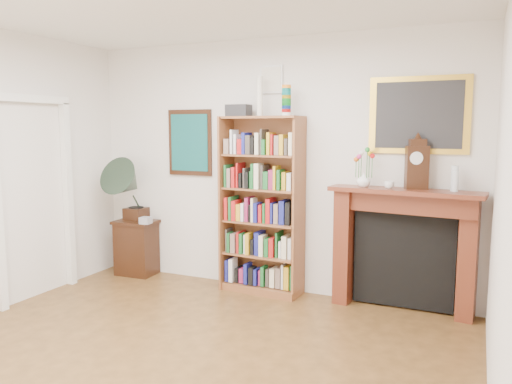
{
  "coord_description": "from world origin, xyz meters",
  "views": [
    {
      "loc": [
        2.12,
        -2.64,
        1.83
      ],
      "look_at": [
        0.21,
        1.6,
        1.23
      ],
      "focal_mm": 35.0,
      "sensor_mm": 36.0,
      "label": 1
    }
  ],
  "objects_px": {
    "cd_stack": "(146,220)",
    "flower_vase": "(364,180)",
    "bookshelf": "(261,195)",
    "bottle_left": "(455,178)",
    "teacup": "(389,185)",
    "bottle_right": "(455,181)",
    "gramophone": "(128,185)",
    "fireplace": "(404,239)",
    "mantel_clock": "(417,165)",
    "side_cabinet": "(137,247)"
  },
  "relations": [
    {
      "from": "bookshelf",
      "to": "bottle_left",
      "type": "bearing_deg",
      "value": 4.9
    },
    {
      "from": "mantel_clock",
      "to": "side_cabinet",
      "type": "bearing_deg",
      "value": 160.16
    },
    {
      "from": "fireplace",
      "to": "flower_vase",
      "type": "height_order",
      "value": "flower_vase"
    },
    {
      "from": "side_cabinet",
      "to": "bottle_left",
      "type": "distance_m",
      "value": 3.79
    },
    {
      "from": "bookshelf",
      "to": "bottle_right",
      "type": "height_order",
      "value": "bookshelf"
    },
    {
      "from": "bookshelf",
      "to": "fireplace",
      "type": "bearing_deg",
      "value": 6.7
    },
    {
      "from": "fireplace",
      "to": "gramophone",
      "type": "bearing_deg",
      "value": -171.47
    },
    {
      "from": "bookshelf",
      "to": "flower_vase",
      "type": "distance_m",
      "value": 1.14
    },
    {
      "from": "cd_stack",
      "to": "bottle_right",
      "type": "bearing_deg",
      "value": 2.45
    },
    {
      "from": "side_cabinet",
      "to": "bottle_right",
      "type": "height_order",
      "value": "bottle_right"
    },
    {
      "from": "flower_vase",
      "to": "mantel_clock",
      "type": "bearing_deg",
      "value": 4.75
    },
    {
      "from": "bookshelf",
      "to": "bottle_left",
      "type": "xyz_separation_m",
      "value": [
        1.96,
        0.03,
        0.27
      ]
    },
    {
      "from": "side_cabinet",
      "to": "fireplace",
      "type": "distance_m",
      "value": 3.24
    },
    {
      "from": "gramophone",
      "to": "teacup",
      "type": "bearing_deg",
      "value": 0.42
    },
    {
      "from": "bookshelf",
      "to": "teacup",
      "type": "xyz_separation_m",
      "value": [
        1.37,
        -0.03,
        0.19
      ]
    },
    {
      "from": "bottle_left",
      "to": "flower_vase",
      "type": "bearing_deg",
      "value": -178.44
    },
    {
      "from": "fireplace",
      "to": "bottle_left",
      "type": "bearing_deg",
      "value": 0.52
    },
    {
      "from": "side_cabinet",
      "to": "cd_stack",
      "type": "relative_size",
      "value": 5.69
    },
    {
      "from": "side_cabinet",
      "to": "bottle_left",
      "type": "xyz_separation_m",
      "value": [
        3.65,
        0.05,
        1.02
      ]
    },
    {
      "from": "bottle_right",
      "to": "fireplace",
      "type": "bearing_deg",
      "value": 172.2
    },
    {
      "from": "cd_stack",
      "to": "flower_vase",
      "type": "xyz_separation_m",
      "value": [
        2.57,
        0.15,
        0.59
      ]
    },
    {
      "from": "cd_stack",
      "to": "bottle_right",
      "type": "xyz_separation_m",
      "value": [
        3.42,
        0.15,
        0.62
      ]
    },
    {
      "from": "fireplace",
      "to": "cd_stack",
      "type": "relative_size",
      "value": 12.44
    },
    {
      "from": "bookshelf",
      "to": "bottle_left",
      "type": "relative_size",
      "value": 9.36
    },
    {
      "from": "side_cabinet",
      "to": "mantel_clock",
      "type": "height_order",
      "value": "mantel_clock"
    },
    {
      "from": "cd_stack",
      "to": "mantel_clock",
      "type": "relative_size",
      "value": 0.25
    },
    {
      "from": "flower_vase",
      "to": "bottle_right",
      "type": "distance_m",
      "value": 0.85
    },
    {
      "from": "bottle_right",
      "to": "gramophone",
      "type": "bearing_deg",
      "value": -178.43
    },
    {
      "from": "flower_vase",
      "to": "bookshelf",
      "type": "bearing_deg",
      "value": -179.45
    },
    {
      "from": "side_cabinet",
      "to": "fireplace",
      "type": "relative_size",
      "value": 0.46
    },
    {
      "from": "bookshelf",
      "to": "side_cabinet",
      "type": "height_order",
      "value": "bookshelf"
    },
    {
      "from": "mantel_clock",
      "to": "gramophone",
      "type": "bearing_deg",
      "value": 161.31
    },
    {
      "from": "mantel_clock",
      "to": "cd_stack",
      "type": "bearing_deg",
      "value": 162.37
    },
    {
      "from": "flower_vase",
      "to": "bottle_left",
      "type": "distance_m",
      "value": 0.85
    },
    {
      "from": "side_cabinet",
      "to": "gramophone",
      "type": "bearing_deg",
      "value": -123.73
    },
    {
      "from": "bottle_left",
      "to": "cd_stack",
      "type": "bearing_deg",
      "value": -177.18
    },
    {
      "from": "teacup",
      "to": "bottle_right",
      "type": "relative_size",
      "value": 0.49
    },
    {
      "from": "cd_stack",
      "to": "flower_vase",
      "type": "distance_m",
      "value": 2.64
    },
    {
      "from": "cd_stack",
      "to": "bottle_left",
      "type": "xyz_separation_m",
      "value": [
        3.42,
        0.17,
        0.64
      ]
    },
    {
      "from": "bookshelf",
      "to": "bottle_left",
      "type": "distance_m",
      "value": 1.98
    },
    {
      "from": "side_cabinet",
      "to": "teacup",
      "type": "height_order",
      "value": "teacup"
    },
    {
      "from": "side_cabinet",
      "to": "bottle_left",
      "type": "height_order",
      "value": "bottle_left"
    },
    {
      "from": "fireplace",
      "to": "bookshelf",
      "type": "bearing_deg",
      "value": -171.55
    },
    {
      "from": "fireplace",
      "to": "bottle_right",
      "type": "distance_m",
      "value": 0.76
    },
    {
      "from": "cd_stack",
      "to": "teacup",
      "type": "distance_m",
      "value": 2.88
    },
    {
      "from": "bottle_left",
      "to": "bottle_right",
      "type": "xyz_separation_m",
      "value": [
        0.01,
        -0.02,
        -0.02
      ]
    },
    {
      "from": "bookshelf",
      "to": "bottle_right",
      "type": "relative_size",
      "value": 11.23
    },
    {
      "from": "side_cabinet",
      "to": "teacup",
      "type": "distance_m",
      "value": 3.21
    },
    {
      "from": "gramophone",
      "to": "bottle_right",
      "type": "distance_m",
      "value": 3.71
    },
    {
      "from": "side_cabinet",
      "to": "bottle_right",
      "type": "bearing_deg",
      "value": -2.49
    }
  ]
}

